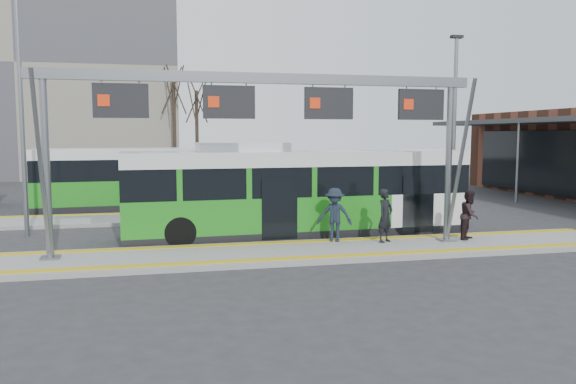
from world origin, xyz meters
name	(u,v)px	position (x,y,z in m)	size (l,w,h in m)	color
ground	(282,255)	(0.00, 0.00, 0.00)	(120.00, 120.00, 0.00)	#2D2D30
platform_main	(282,253)	(0.00, 0.00, 0.07)	(22.00, 3.00, 0.15)	gray
platform_second	(149,218)	(-4.00, 8.00, 0.07)	(20.00, 3.00, 0.15)	gray
tactile_main	(282,250)	(0.00, 0.00, 0.16)	(22.00, 2.65, 0.02)	gold
tactile_second	(149,213)	(-4.00, 9.15, 0.16)	(20.00, 0.35, 0.02)	gold
gantry	(269,109)	(-0.35, 0.25, 4.30)	(13.00, 1.68, 5.20)	slate
apartment_block	(32,68)	(-14.00, 36.00, 9.21)	(24.50, 12.50, 18.40)	gray
hero_bus	(297,193)	(1.20, 3.07, 1.51)	(12.10, 3.02, 3.30)	black
bg_bus_green	(163,179)	(-3.40, 11.85, 1.44)	(11.82, 3.22, 2.92)	black
passenger_a	(385,216)	(3.48, 0.55, 1.00)	(0.62, 0.41, 1.70)	black
passenger_b	(470,215)	(6.35, 0.37, 0.96)	(0.79, 0.61, 1.62)	black
passenger_c	(335,215)	(1.93, 1.00, 1.01)	(1.11, 0.64, 1.72)	#1A222F
tree_left	(174,91)	(-2.38, 29.17, 6.99)	(1.40, 1.40, 9.22)	#382B21
tree_mid	(196,103)	(-0.59, 29.82, 6.09)	(1.40, 1.40, 8.04)	#382B21
lamp_west	(21,110)	(-8.10, 4.99, 4.40)	(0.50, 0.25, 8.31)	slate
lamp_east	(454,123)	(8.63, 5.62, 4.08)	(0.50, 0.25, 7.67)	slate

